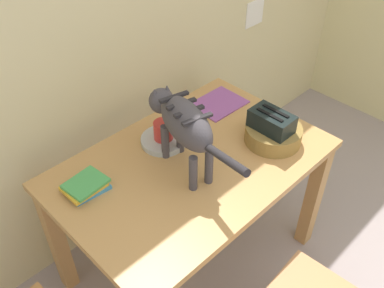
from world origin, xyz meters
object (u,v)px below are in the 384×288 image
object	(u,v)px
saucer_bowl	(164,140)
book_stack	(86,186)
cat	(183,123)
wicker_basket	(273,134)
toaster	(270,128)
magazine	(219,103)
coffee_mug	(164,130)
dining_table	(192,176)

from	to	relation	value
saucer_bowl	book_stack	distance (m)	0.44
book_stack	saucer_bowl	bearing A→B (deg)	0.58
book_stack	cat	bearing A→B (deg)	-24.25
wicker_basket	book_stack	bearing A→B (deg)	156.74
saucer_bowl	toaster	size ratio (longest dim) A/B	1.09
saucer_bowl	wicker_basket	world-z (taller)	wicker_basket
magazine	toaster	distance (m)	0.40
cat	saucer_bowl	size ratio (longest dim) A/B	3.05
coffee_mug	toaster	size ratio (longest dim) A/B	0.67
wicker_basket	toaster	size ratio (longest dim) A/B	1.34
dining_table	coffee_mug	size ratio (longest dim) A/B	9.30
cat	saucer_bowl	bearing A→B (deg)	90.00
coffee_mug	saucer_bowl	bearing A→B (deg)	-180.00
coffee_mug	wicker_basket	world-z (taller)	coffee_mug
dining_table	saucer_bowl	bearing A→B (deg)	91.10
toaster	cat	bearing A→B (deg)	157.22
saucer_bowl	dining_table	bearing A→B (deg)	-88.90
cat	toaster	bearing A→B (deg)	-9.53
saucer_bowl	wicker_basket	xyz separation A→B (m)	(0.38, -0.36, 0.03)
book_stack	toaster	size ratio (longest dim) A/B	0.92
magazine	wicker_basket	bearing A→B (deg)	-95.92
dining_table	wicker_basket	world-z (taller)	wicker_basket
cat	magazine	distance (m)	0.57
magazine	wicker_basket	distance (m)	0.40
cat	wicker_basket	xyz separation A→B (m)	(0.42, -0.17, -0.20)
toaster	saucer_bowl	bearing A→B (deg)	135.47
book_stack	toaster	world-z (taller)	toaster
coffee_mug	book_stack	distance (m)	0.45
dining_table	coffee_mug	distance (m)	0.25
book_stack	toaster	xyz separation A→B (m)	(0.80, -0.35, 0.06)
dining_table	magazine	xyz separation A→B (m)	(0.42, 0.22, 0.10)
magazine	dining_table	bearing A→B (deg)	-150.98
wicker_basket	toaster	world-z (taller)	toaster
saucer_bowl	toaster	bearing A→B (deg)	-44.53
cat	wicker_basket	world-z (taller)	cat
cat	toaster	xyz separation A→B (m)	(0.40, -0.17, -0.15)
coffee_mug	book_stack	xyz separation A→B (m)	(-0.44, -0.00, -0.05)
cat	saucer_bowl	xyz separation A→B (m)	(0.04, 0.18, -0.23)
dining_table	book_stack	bearing A→B (deg)	157.49
magazine	wicker_basket	world-z (taller)	wicker_basket
dining_table	saucer_bowl	xyz separation A→B (m)	(-0.00, 0.19, 0.11)
coffee_mug	wicker_basket	bearing A→B (deg)	-43.51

